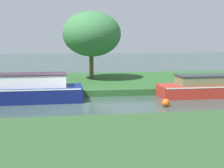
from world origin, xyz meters
TOP-DOWN VIEW (x-y plane):
  - ground_plane at (0.00, 0.00)m, footprint 120.00×120.00m
  - riverbank_far at (0.00, 7.00)m, footprint 72.00×10.00m
  - navy_barge at (-4.02, 1.20)m, footprint 8.46×2.00m
  - red_narrowboat at (8.03, 1.20)m, footprint 6.13×1.91m
  - willow_tree_centre at (1.23, 7.16)m, footprint 4.42×4.71m
  - mooring_post_near at (8.69, 2.74)m, footprint 0.15×0.15m
  - channel_buoy at (4.35, -1.20)m, footprint 0.41×0.41m

SIDE VIEW (x-z plane):
  - ground_plane at x=0.00m, z-range 0.00..0.00m
  - riverbank_far at x=0.00m, z-range 0.00..0.40m
  - channel_buoy at x=4.35m, z-range 0.00..0.41m
  - red_narrowboat at x=8.03m, z-range -0.07..1.27m
  - navy_barge at x=-4.02m, z-range -0.34..1.77m
  - mooring_post_near at x=8.69m, z-range 0.40..1.16m
  - willow_tree_centre at x=1.23m, z-range 1.28..6.48m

